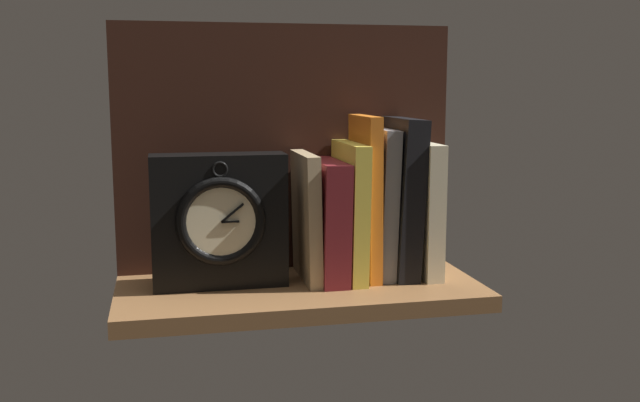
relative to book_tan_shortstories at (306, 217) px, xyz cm
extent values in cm
cube|color=brown|center=(-1.72, -3.21, -11.24)|extent=(55.44, 24.78, 2.50)
cube|color=black|center=(-1.72, 8.58, 10.09)|extent=(55.44, 1.20, 40.17)
cube|color=tan|center=(0.00, 0.00, 0.00)|extent=(2.47, 14.35, 20.03)
cube|color=maroon|center=(3.36, 0.00, -0.62)|extent=(4.40, 15.96, 18.82)
cube|color=gold|center=(6.97, 0.00, 0.74)|extent=(2.86, 15.61, 21.50)
cube|color=orange|center=(9.53, 0.00, 2.85)|extent=(2.23, 13.17, 25.70)
cube|color=gray|center=(12.06, 0.00, 1.80)|extent=(3.13, 12.25, 23.64)
cube|color=black|center=(15.40, 0.00, 2.62)|extent=(4.77, 13.98, 25.38)
cube|color=beige|center=(18.91, 0.00, 0.69)|extent=(2.84, 15.07, 21.37)
cube|color=black|center=(-13.63, -0.95, 0.12)|extent=(20.23, 6.33, 20.23)
torus|color=black|center=(-13.63, -4.51, 0.63)|extent=(13.25, 1.63, 13.25)
cylinder|color=beige|center=(-13.63, -4.51, 0.63)|extent=(10.69, 0.60, 10.69)
cube|color=black|center=(-12.33, -5.01, 0.63)|extent=(2.62, 0.30, 0.30)
cube|color=black|center=(-12.00, -5.01, 1.93)|extent=(3.46, 0.30, 2.84)
torus|color=black|center=(-13.63, -4.11, 8.25)|extent=(2.44, 0.44, 2.44)
camera|label=1|loc=(-21.96, -110.23, 20.43)|focal=40.99mm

